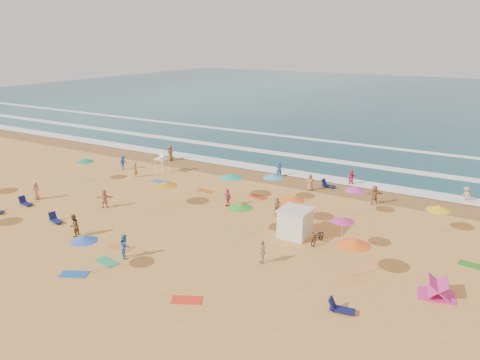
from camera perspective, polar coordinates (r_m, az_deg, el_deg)
The scene contains 12 objects.
ground at distance 37.46m, azimuth -2.84°, elevation -4.85°, with size 220.00×220.00×0.00m, color gold.
ocean at distance 115.31m, azimuth 21.32°, elevation 8.98°, with size 220.00×140.00×0.18m, color #0C4756.
wet_sand at distance 47.74m, azimuth 5.51°, elevation -0.01°, with size 220.00×220.00×0.00m, color olive.
surf_foam at distance 55.52m, azimuth 9.47°, elevation 2.38°, with size 200.00×18.70×0.05m.
cabana at distance 34.28m, azimuth 6.73°, elevation -5.28°, with size 2.00×2.00×2.00m, color silver.
cabana_roof at distance 33.89m, azimuth 6.79°, elevation -3.63°, with size 2.20×2.20×0.12m, color silver.
bicycle at distance 33.56m, azimuth 9.45°, elevation -6.85°, with size 0.66×1.89×0.99m, color black.
lifeguard_stand at distance 50.51m, azimuth -9.47°, elevation 2.02°, with size 1.20×1.20×2.10m, color white, non-canonical shape.
beach_umbrellas at distance 35.83m, azimuth -3.56°, elevation -2.25°, with size 51.86×24.56×0.74m.
loungers at distance 32.17m, azimuth 5.53°, elevation -8.41°, with size 49.41×21.60×0.34m.
towels at distance 35.06m, azimuth -4.11°, elevation -6.43°, with size 35.28×19.83×0.03m.
beachgoers at distance 41.78m, azimuth -0.79°, elevation -1.32°, with size 34.45×24.59×2.12m.
Camera 1 is at (19.46, -28.79, 13.98)m, focal length 35.00 mm.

